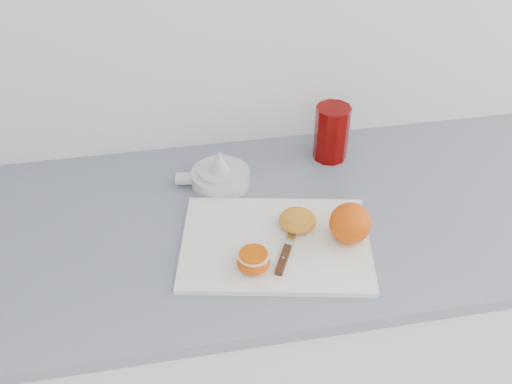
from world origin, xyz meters
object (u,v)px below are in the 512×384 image
(counter, at_px, (294,334))
(red_tumbler, at_px, (331,135))
(citrus_juicer, at_px, (220,175))
(cutting_board, at_px, (276,243))
(half_orange, at_px, (253,261))

(counter, xyz_separation_m, red_tumbler, (0.12, 0.19, 0.51))
(counter, distance_m, citrus_juicer, 0.51)
(citrus_juicer, height_order, red_tumbler, red_tumbler)
(citrus_juicer, bearing_deg, red_tumbler, 12.10)
(cutting_board, height_order, half_orange, half_orange)
(counter, bearing_deg, half_orange, -130.18)
(half_orange, xyz_separation_m, red_tumbler, (0.26, 0.36, 0.03))
(counter, height_order, red_tumbler, red_tumbler)
(counter, height_order, cutting_board, cutting_board)
(citrus_juicer, relative_size, red_tumbler, 1.24)
(half_orange, height_order, citrus_juicer, citrus_juicer)
(cutting_board, distance_m, red_tumbler, 0.36)
(citrus_juicer, bearing_deg, counter, -37.78)
(cutting_board, relative_size, red_tumbler, 2.75)
(citrus_juicer, xyz_separation_m, red_tumbler, (0.29, 0.06, 0.04))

